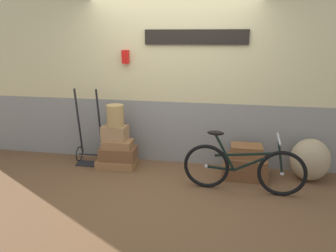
% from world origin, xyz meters
% --- Properties ---
extents(ground, '(9.76, 5.20, 0.06)m').
position_xyz_m(ground, '(0.00, 0.00, -0.03)').
color(ground, brown).
extents(station_building, '(7.76, 0.74, 2.64)m').
position_xyz_m(station_building, '(0.01, 0.85, 1.32)').
color(station_building, gray).
rests_on(station_building, ground).
extents(suitcase_0, '(0.61, 0.41, 0.13)m').
position_xyz_m(suitcase_0, '(-0.81, 0.37, 0.07)').
color(suitcase_0, olive).
rests_on(suitcase_0, ground).
extents(suitcase_1, '(0.56, 0.37, 0.19)m').
position_xyz_m(suitcase_1, '(-0.78, 0.36, 0.23)').
color(suitcase_1, brown).
rests_on(suitcase_1, suitcase_0).
extents(suitcase_2, '(0.46, 0.31, 0.11)m').
position_xyz_m(suitcase_2, '(-0.79, 0.37, 0.38)').
color(suitcase_2, olive).
rests_on(suitcase_2, suitcase_1).
extents(suitcase_3, '(0.39, 0.28, 0.22)m').
position_xyz_m(suitcase_3, '(-0.84, 0.41, 0.55)').
color(suitcase_3, '#9E754C').
rests_on(suitcase_3, suitcase_2).
extents(suitcase_4, '(0.65, 0.46, 0.19)m').
position_xyz_m(suitcase_4, '(1.14, 0.37, 0.09)').
color(suitcase_4, brown).
rests_on(suitcase_4, ground).
extents(suitcase_5, '(0.60, 0.46, 0.12)m').
position_xyz_m(suitcase_5, '(1.16, 0.36, 0.25)').
color(suitcase_5, brown).
rests_on(suitcase_5, suitcase_4).
extents(suitcase_6, '(0.44, 0.32, 0.17)m').
position_xyz_m(suitcase_6, '(1.14, 0.38, 0.40)').
color(suitcase_6, brown).
rests_on(suitcase_6, suitcase_5).
extents(wicker_basket, '(0.26, 0.26, 0.33)m').
position_xyz_m(wicker_basket, '(-0.81, 0.39, 0.82)').
color(wicker_basket, '#A8844C').
rests_on(wicker_basket, suitcase_3).
extents(luggage_trolley, '(0.43, 0.34, 1.21)m').
position_xyz_m(luggage_trolley, '(-1.29, 0.47, 0.30)').
color(luggage_trolley, black).
rests_on(luggage_trolley, ground).
extents(burlap_sack, '(0.54, 0.46, 0.61)m').
position_xyz_m(burlap_sack, '(2.02, 0.43, 0.30)').
color(burlap_sack, '#9E8966').
rests_on(burlap_sack, ground).
extents(bicycle, '(1.57, 0.46, 0.81)m').
position_xyz_m(bicycle, '(1.08, -0.11, 0.33)').
color(bicycle, black).
rests_on(bicycle, ground).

